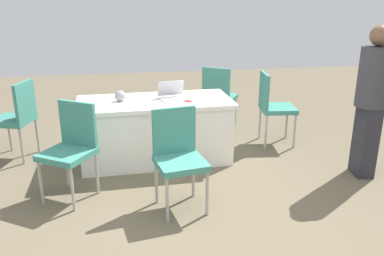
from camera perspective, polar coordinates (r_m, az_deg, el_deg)
The scene contains 11 objects.
ground_plane at distance 3.71m, azimuth 2.07°, elevation -13.22°, with size 14.40×14.40×0.00m, color brown.
table_foreground at distance 4.89m, azimuth -5.21°, elevation -0.27°, with size 1.85×0.89×0.75m.
chair_near_front at distance 4.11m, azimuth -16.77°, elevation -2.29°, with size 0.61×0.61×0.95m.
chair_tucked_left at distance 3.75m, azimuth -1.95°, elevation -3.56°, with size 0.51×0.51×0.95m.
chair_tucked_right at distance 5.31m, azimuth -23.56°, elevation 1.72°, with size 0.55×0.55×0.96m.
chair_aisle at distance 5.97m, azimuth 3.80°, elevation 4.87°, with size 0.61×0.61×0.94m.
chair_by_pillar at distance 5.44m, azimuth 11.41°, elevation 3.43°, with size 0.49×0.49×0.97m.
person_attendee_browsing at distance 4.70m, azimuth 24.17°, elevation 4.24°, with size 0.38×0.38×1.65m.
laptop_silver at distance 4.81m, azimuth -2.67°, elevation 4.59°, with size 0.36×0.35×0.21m.
yarn_ball at distance 4.77m, azimuth -10.17°, elevation 4.50°, with size 0.13×0.13×0.13m, color gray.
scissors_red at distance 4.71m, azimuth -0.99°, elevation 3.86°, with size 0.18×0.04×0.01m, color red.
Camera 1 is at (0.65, 3.08, 1.97)m, focal length 37.59 mm.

